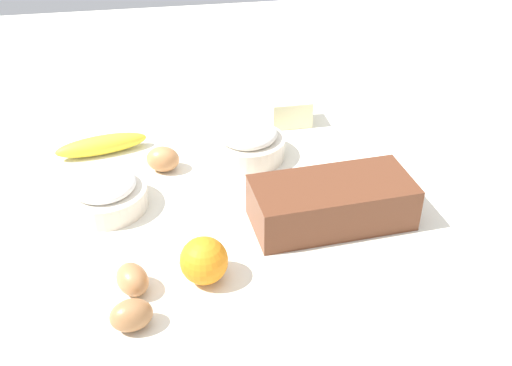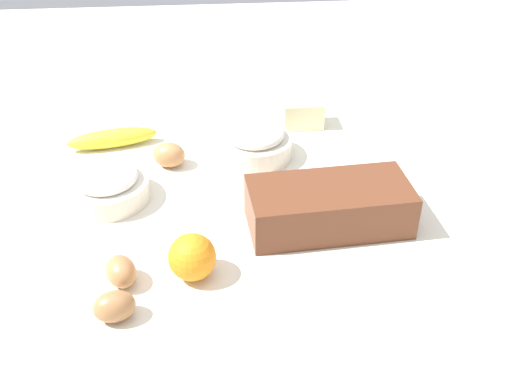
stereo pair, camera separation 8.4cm
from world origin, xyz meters
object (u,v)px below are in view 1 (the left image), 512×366
(egg_beside_bowl, at_px, (163,159))
(egg_loose, at_px, (132,279))
(flour_bowl, at_px, (248,142))
(butter_block, at_px, (290,111))
(banana, at_px, (102,145))
(egg_near_butter, at_px, (131,315))
(sugar_bowl, at_px, (105,192))
(loaf_pan, at_px, (332,202))
(orange_fruit, at_px, (204,261))

(egg_beside_bowl, relative_size, egg_loose, 1.05)
(flour_bowl, relative_size, butter_block, 1.70)
(butter_block, relative_size, egg_beside_bowl, 1.37)
(banana, relative_size, egg_near_butter, 3.03)
(sugar_bowl, bearing_deg, egg_loose, -78.56)
(loaf_pan, xyz_separation_m, flour_bowl, (-0.11, 0.24, -0.01))
(sugar_bowl, height_order, egg_beside_bowl, sugar_bowl)
(orange_fruit, bearing_deg, egg_near_butter, -143.91)
(flour_bowl, height_order, egg_beside_bowl, flour_bowl)
(banana, height_order, butter_block, butter_block)
(loaf_pan, distance_m, banana, 0.51)
(flour_bowl, distance_m, sugar_bowl, 0.32)
(loaf_pan, bearing_deg, sugar_bowl, 159.81)
(loaf_pan, bearing_deg, egg_near_butter, -155.16)
(egg_beside_bowl, bearing_deg, egg_loose, -100.48)
(banana, bearing_deg, orange_fruit, -68.00)
(egg_near_butter, distance_m, egg_beside_bowl, 0.42)
(flour_bowl, relative_size, egg_near_butter, 2.45)
(orange_fruit, xyz_separation_m, egg_beside_bowl, (-0.05, 0.34, -0.01))
(sugar_bowl, xyz_separation_m, orange_fruit, (0.16, -0.23, 0.01))
(banana, xyz_separation_m, egg_loose, (0.06, -0.43, 0.00))
(flour_bowl, xyz_separation_m, egg_near_butter, (-0.24, -0.44, -0.01))
(banana, xyz_separation_m, orange_fruit, (0.17, -0.42, 0.02))
(sugar_bowl, xyz_separation_m, butter_block, (0.41, 0.26, -0.00))
(loaf_pan, relative_size, butter_block, 3.21)
(loaf_pan, relative_size, orange_fruit, 3.80)
(loaf_pan, height_order, egg_near_butter, loaf_pan)
(sugar_bowl, height_order, butter_block, sugar_bowl)
(butter_block, bearing_deg, sugar_bowl, -147.14)
(flour_bowl, bearing_deg, banana, 167.36)
(egg_beside_bowl, bearing_deg, banana, 144.19)
(egg_beside_bowl, bearing_deg, sugar_bowl, -135.05)
(loaf_pan, distance_m, butter_block, 0.37)
(butter_block, bearing_deg, orange_fruit, -116.89)
(flour_bowl, bearing_deg, butter_block, 47.49)
(loaf_pan, bearing_deg, flour_bowl, 109.70)
(egg_near_butter, xyz_separation_m, egg_beside_bowl, (0.07, 0.42, 0.00))
(orange_fruit, distance_m, egg_loose, 0.11)
(butter_block, height_order, egg_loose, butter_block)
(egg_loose, bearing_deg, egg_near_butter, -91.62)
(sugar_bowl, xyz_separation_m, egg_beside_bowl, (0.11, 0.11, -0.01))
(loaf_pan, relative_size, flour_bowl, 1.88)
(egg_beside_bowl, bearing_deg, loaf_pan, -38.03)
(orange_fruit, distance_m, butter_block, 0.55)
(loaf_pan, distance_m, egg_beside_bowl, 0.36)
(egg_near_butter, relative_size, egg_loose, 1.00)
(loaf_pan, xyz_separation_m, sugar_bowl, (-0.40, 0.11, -0.01))
(sugar_bowl, bearing_deg, orange_fruit, -54.94)
(flour_bowl, height_order, orange_fruit, same)
(flour_bowl, distance_m, banana, 0.31)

